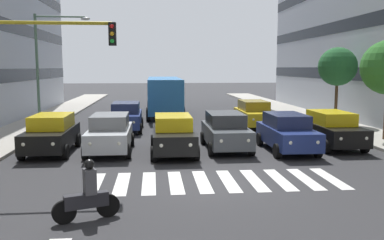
% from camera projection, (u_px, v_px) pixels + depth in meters
% --- Properties ---
extents(ground_plane, '(180.00, 180.00, 0.00)m').
position_uv_depth(ground_plane, '(215.00, 181.00, 14.08)').
color(ground_plane, '#2D2D30').
extents(crosswalk_markings, '(8.55, 2.80, 0.01)m').
position_uv_depth(crosswalk_markings, '(215.00, 181.00, 14.08)').
color(crosswalk_markings, silver).
rests_on(crosswalk_markings, ground_plane).
extents(car_0, '(2.02, 4.44, 1.72)m').
position_uv_depth(car_0, '(332.00, 129.00, 20.05)').
color(car_0, black).
rests_on(car_0, ground_plane).
extents(car_1, '(2.02, 4.44, 1.72)m').
position_uv_depth(car_1, '(287.00, 132.00, 19.07)').
color(car_1, navy).
rests_on(car_1, ground_plane).
extents(car_2, '(2.02, 4.44, 1.72)m').
position_uv_depth(car_2, '(226.00, 131.00, 19.49)').
color(car_2, '#474C51').
rests_on(car_2, ground_plane).
extents(car_3, '(2.02, 4.44, 1.72)m').
position_uv_depth(car_3, '(173.00, 134.00, 18.49)').
color(car_3, black).
rests_on(car_3, ground_plane).
extents(car_4, '(2.02, 4.44, 1.72)m').
position_uv_depth(car_4, '(110.00, 133.00, 18.82)').
color(car_4, '#B2B7BC').
rests_on(car_4, ground_plane).
extents(car_5, '(2.02, 4.44, 1.72)m').
position_uv_depth(car_5, '(52.00, 133.00, 18.70)').
color(car_5, black).
rests_on(car_5, ground_plane).
extents(car_row2_0, '(2.02, 4.44, 1.72)m').
position_uv_depth(car_row2_0, '(126.00, 116.00, 25.28)').
color(car_row2_0, navy).
rests_on(car_row2_0, ground_plane).
extents(car_row2_1, '(2.02, 4.44, 1.72)m').
position_uv_depth(car_row2_1, '(254.00, 114.00, 26.62)').
color(car_row2_1, gold).
rests_on(car_row2_1, ground_plane).
extents(bus_behind_traffic, '(2.78, 10.50, 3.00)m').
position_uv_depth(bus_behind_traffic, '(164.00, 92.00, 33.27)').
color(bus_behind_traffic, '#286BAD').
rests_on(bus_behind_traffic, ground_plane).
extents(motorcycle_with_rider, '(1.62, 0.70, 1.57)m').
position_uv_depth(motorcycle_with_rider, '(87.00, 195.00, 10.41)').
color(motorcycle_with_rider, black).
rests_on(motorcycle_with_rider, ground_plane).
extents(traffic_light_gantry, '(4.78, 0.36, 5.50)m').
position_uv_depth(traffic_light_gantry, '(16.00, 71.00, 13.67)').
color(traffic_light_gantry, '#AD991E').
rests_on(traffic_light_gantry, ground_plane).
extents(street_lamp_right, '(3.28, 0.28, 6.83)m').
position_uv_depth(street_lamp_right, '(47.00, 58.00, 24.75)').
color(street_lamp_right, '#4C6B56').
rests_on(street_lamp_right, sidewalk_right).
extents(street_tree_2, '(2.51, 2.51, 5.01)m').
position_uv_depth(street_tree_2, '(338.00, 67.00, 27.00)').
color(street_tree_2, '#513823').
rests_on(street_tree_2, sidewalk_left).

